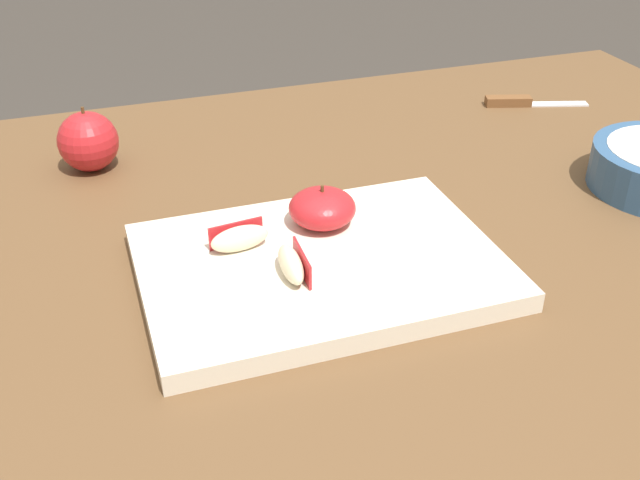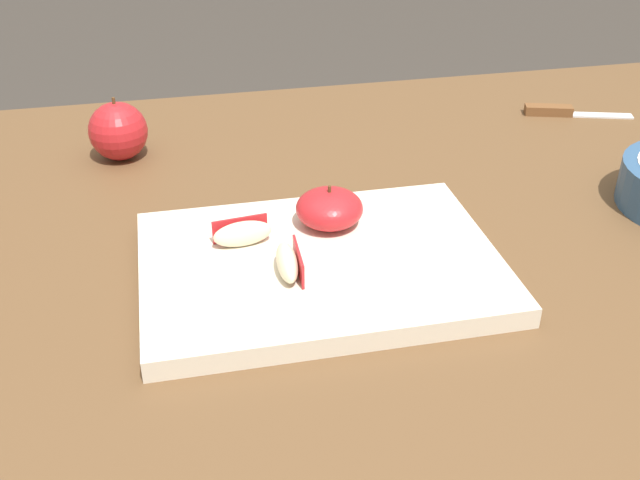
{
  "view_description": "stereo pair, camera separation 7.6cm",
  "coord_description": "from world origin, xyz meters",
  "px_view_note": "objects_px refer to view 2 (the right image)",
  "views": [
    {
      "loc": [
        -0.28,
        -0.66,
        1.21
      ],
      "look_at": [
        -0.08,
        -0.05,
        0.81
      ],
      "focal_mm": 42.52,
      "sensor_mm": 36.0,
      "label": 1
    },
    {
      "loc": [
        -0.21,
        -0.68,
        1.21
      ],
      "look_at": [
        -0.08,
        -0.05,
        0.81
      ],
      "focal_mm": 42.52,
      "sensor_mm": 36.0,
      "label": 2
    }
  ],
  "objects_px": {
    "apple_wedge_front": "(288,262)",
    "apple_wedge_near_knife": "(242,233)",
    "paring_knife": "(558,111)",
    "cutting_board": "(320,266)",
    "apple_half_skin_up": "(329,208)",
    "whole_apple_crimson": "(118,131)"
  },
  "relations": [
    {
      "from": "apple_wedge_front",
      "to": "whole_apple_crimson",
      "type": "bearing_deg",
      "value": 114.95
    },
    {
      "from": "apple_wedge_front",
      "to": "paring_knife",
      "type": "height_order",
      "value": "apple_wedge_front"
    },
    {
      "from": "apple_half_skin_up",
      "to": "apple_wedge_near_knife",
      "type": "distance_m",
      "value": 0.1
    },
    {
      "from": "cutting_board",
      "to": "apple_half_skin_up",
      "type": "distance_m",
      "value": 0.07
    },
    {
      "from": "apple_half_skin_up",
      "to": "apple_wedge_near_knife",
      "type": "xyz_separation_m",
      "value": [
        -0.1,
        -0.02,
        -0.01
      ]
    },
    {
      "from": "apple_wedge_front",
      "to": "paring_knife",
      "type": "xyz_separation_m",
      "value": [
        0.48,
        0.37,
        -0.03
      ]
    },
    {
      "from": "apple_wedge_near_knife",
      "to": "paring_knife",
      "type": "height_order",
      "value": "apple_wedge_near_knife"
    },
    {
      "from": "apple_half_skin_up",
      "to": "whole_apple_crimson",
      "type": "relative_size",
      "value": 0.85
    },
    {
      "from": "apple_wedge_near_knife",
      "to": "whole_apple_crimson",
      "type": "height_order",
      "value": "whole_apple_crimson"
    },
    {
      "from": "cutting_board",
      "to": "whole_apple_crimson",
      "type": "height_order",
      "value": "whole_apple_crimson"
    },
    {
      "from": "cutting_board",
      "to": "whole_apple_crimson",
      "type": "distance_m",
      "value": 0.39
    },
    {
      "from": "apple_half_skin_up",
      "to": "apple_wedge_front",
      "type": "bearing_deg",
      "value": -125.21
    },
    {
      "from": "cutting_board",
      "to": "whole_apple_crimson",
      "type": "xyz_separation_m",
      "value": [
        -0.2,
        0.33,
        0.03
      ]
    },
    {
      "from": "cutting_board",
      "to": "apple_wedge_front",
      "type": "bearing_deg",
      "value": -147.04
    },
    {
      "from": "apple_wedge_front",
      "to": "apple_half_skin_up",
      "type": "bearing_deg",
      "value": 54.79
    },
    {
      "from": "apple_half_skin_up",
      "to": "apple_wedge_front",
      "type": "distance_m",
      "value": 0.1
    },
    {
      "from": "apple_wedge_near_knife",
      "to": "paring_knife",
      "type": "distance_m",
      "value": 0.6
    },
    {
      "from": "cutting_board",
      "to": "paring_knife",
      "type": "distance_m",
      "value": 0.56
    },
    {
      "from": "apple_half_skin_up",
      "to": "apple_wedge_near_knife",
      "type": "bearing_deg",
      "value": -167.5
    },
    {
      "from": "apple_wedge_front",
      "to": "whole_apple_crimson",
      "type": "distance_m",
      "value": 0.39
    },
    {
      "from": "apple_wedge_front",
      "to": "apple_wedge_near_knife",
      "type": "distance_m",
      "value": 0.07
    },
    {
      "from": "paring_knife",
      "to": "whole_apple_crimson",
      "type": "height_order",
      "value": "whole_apple_crimson"
    }
  ]
}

